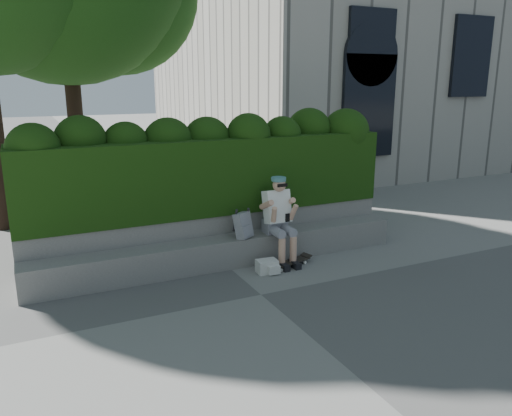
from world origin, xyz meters
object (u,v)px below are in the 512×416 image
skateboard (290,262)px  backpack_ground (267,266)px  backpack_plaid (243,225)px  person (279,216)px

skateboard → backpack_ground: 0.45m
skateboard → backpack_plaid: (-0.63, 0.38, 0.59)m
person → backpack_ground: bearing=-136.5°
backpack_plaid → person: bearing=-38.6°
person → backpack_plaid: person is taller
person → backpack_ground: person is taller
skateboard → backpack_plaid: bearing=133.1°
person → backpack_ground: 0.84m
backpack_plaid → backpack_ground: bearing=-97.9°
skateboard → backpack_plaid: backpack_plaid is taller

